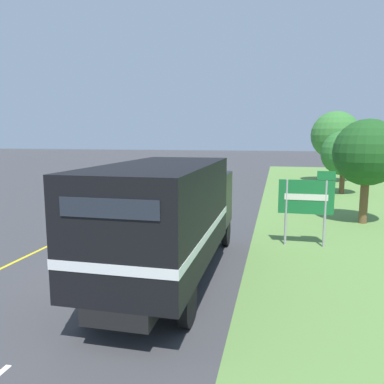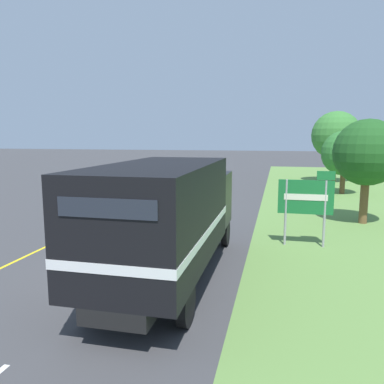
{
  "view_description": "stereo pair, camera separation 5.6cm",
  "coord_description": "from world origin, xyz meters",
  "views": [
    {
      "loc": [
        4.58,
        -10.15,
        4.07
      ],
      "look_at": [
        0.3,
        8.67,
        1.2
      ],
      "focal_mm": 35.0,
      "sensor_mm": 36.0,
      "label": 1
    },
    {
      "loc": [
        4.63,
        -10.14,
        4.07
      ],
      "look_at": [
        0.3,
        8.67,
        1.2
      ],
      "focal_mm": 35.0,
      "sensor_mm": 36.0,
      "label": 2
    }
  ],
  "objects": [
    {
      "name": "roadside_tree_mid",
      "position": [
        9.17,
        18.12,
        2.9
      ],
      "size": [
        3.16,
        3.16,
        4.49
      ],
      "color": "brown",
      "rests_on": "ground"
    },
    {
      "name": "centre_dash_near",
      "position": [
        0.0,
        0.45,
        0.0
      ],
      "size": [
        0.12,
        2.6,
        0.01
      ],
      "primitive_type": "cube",
      "color": "white",
      "rests_on": "ground"
    },
    {
      "name": "highway_sign",
      "position": [
        5.71,
        4.04,
        1.79
      ],
      "size": [
        1.99,
        0.09,
        2.83
      ],
      "color": "#9E9EA3",
      "rests_on": "ground"
    },
    {
      "name": "roadside_tree_far",
      "position": [
        9.57,
        25.41,
        4.17
      ],
      "size": [
        4.24,
        4.24,
        6.3
      ],
      "color": "brown",
      "rests_on": "ground"
    },
    {
      "name": "centre_dash_mid_b",
      "position": [
        0.0,
        13.65,
        0.0
      ],
      "size": [
        0.12,
        2.6,
        0.01
      ],
      "primitive_type": "cube",
      "color": "white",
      "rests_on": "ground"
    },
    {
      "name": "horse_trailer_truck",
      "position": [
        1.7,
        -0.25,
        1.91
      ],
      "size": [
        2.56,
        8.35,
        3.38
      ],
      "color": "black",
      "rests_on": "ground"
    },
    {
      "name": "centre_dash_mid_a",
      "position": [
        0.0,
        7.05,
        0.0
      ],
      "size": [
        0.12,
        2.6,
        0.01
      ],
      "primitive_type": "cube",
      "color": "white",
      "rests_on": "ground"
    },
    {
      "name": "ground_plane",
      "position": [
        0.0,
        0.0,
        0.0
      ],
      "size": [
        200.0,
        200.0,
        0.0
      ],
      "primitive_type": "plane",
      "color": "#3D3D3F"
    },
    {
      "name": "edge_line_yellow",
      "position": [
        -3.7,
        13.6,
        0.0
      ],
      "size": [
        0.12,
        57.49,
        0.01
      ],
      "primitive_type": "cube",
      "color": "yellow",
      "rests_on": "ground"
    },
    {
      "name": "lead_car_white",
      "position": [
        -1.67,
        17.3,
        0.94
      ],
      "size": [
        1.8,
        4.49,
        1.85
      ],
      "color": "black",
      "rests_on": "ground"
    },
    {
      "name": "roadside_tree_near",
      "position": [
        8.63,
        8.55,
        3.32
      ],
      "size": [
        3.08,
        3.08,
        4.88
      ],
      "color": "brown",
      "rests_on": "ground"
    },
    {
      "name": "centre_dash_farthest",
      "position": [
        0.0,
        26.85,
        0.0
      ],
      "size": [
        0.12,
        2.6,
        0.01
      ],
      "primitive_type": "cube",
      "color": "white",
      "rests_on": "ground"
    },
    {
      "name": "centre_dash_far",
      "position": [
        0.0,
        20.25,
        0.0
      ],
      "size": [
        0.12,
        2.6,
        0.01
      ],
      "primitive_type": "cube",
      "color": "white",
      "rests_on": "ground"
    }
  ]
}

